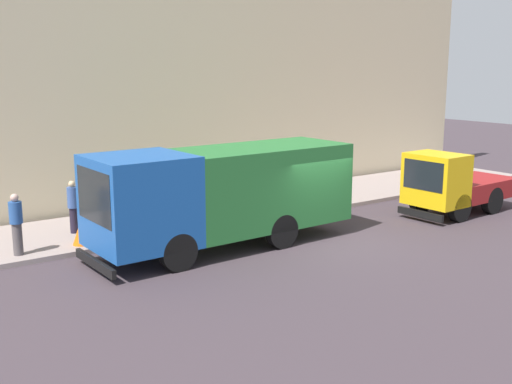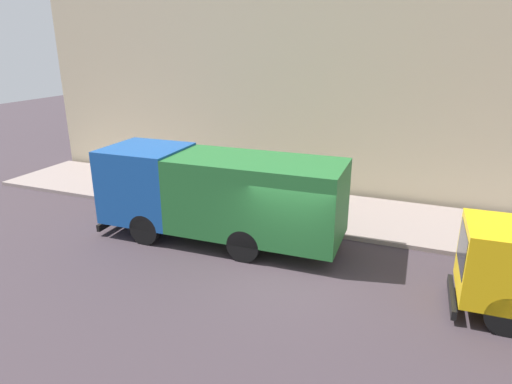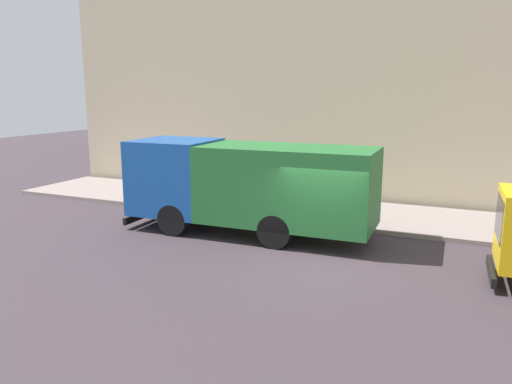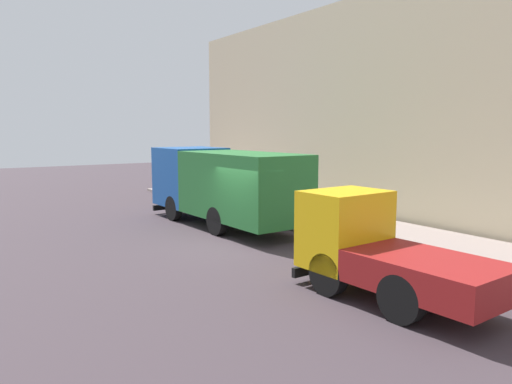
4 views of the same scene
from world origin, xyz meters
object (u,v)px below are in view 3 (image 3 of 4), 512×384
(large_utility_truck, at_px, (248,183))
(street_sign_post, at_px, (247,179))
(pedestrian_walking, at_px, (213,178))
(pedestrian_standing, at_px, (152,179))
(traffic_cone_orange, at_px, (190,196))

(large_utility_truck, relative_size, street_sign_post, 3.74)
(pedestrian_walking, bearing_deg, street_sign_post, -34.20)
(pedestrian_standing, relative_size, traffic_cone_orange, 2.41)
(large_utility_truck, bearing_deg, traffic_cone_orange, 56.49)
(large_utility_truck, distance_m, street_sign_post, 2.11)
(pedestrian_standing, xyz_separation_m, traffic_cone_orange, (-0.01, -1.80, -0.56))
(large_utility_truck, relative_size, pedestrian_standing, 4.71)
(traffic_cone_orange, distance_m, street_sign_post, 2.85)
(pedestrian_walking, height_order, street_sign_post, street_sign_post)
(pedestrian_walking, xyz_separation_m, traffic_cone_orange, (-1.41, 0.28, -0.52))
(large_utility_truck, xyz_separation_m, traffic_cone_orange, (2.23, 3.55, -1.19))
(large_utility_truck, xyz_separation_m, pedestrian_walking, (3.64, 3.27, -0.67))
(pedestrian_standing, distance_m, traffic_cone_orange, 1.88)
(large_utility_truck, xyz_separation_m, pedestrian_standing, (2.25, 5.35, -0.63))
(pedestrian_standing, bearing_deg, pedestrian_walking, -15.85)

